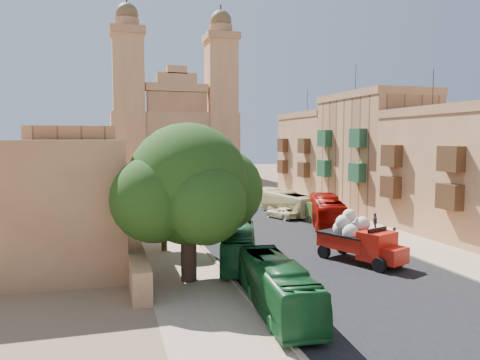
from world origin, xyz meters
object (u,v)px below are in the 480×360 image
car_blue_b (174,185)px  bus_green_south (277,286)px  street_tree_c (141,185)px  street_tree_b (150,192)px  bus_cream_east (288,203)px  car_blue_a (237,225)px  pedestrian_c (375,222)px  red_truck (360,240)px  church (173,135)px  car_cream (282,213)px  car_white_b (216,195)px  pedestrian_a (394,237)px  car_white_a (210,208)px  bus_green_north (239,245)px  ficus_tree (189,188)px  street_tree_d (135,176)px  car_dkblue (174,195)px  street_tree_a (164,201)px  bus_red_east (327,212)px  olive_pickup (312,211)px

car_blue_b → bus_green_south: bearing=-114.6°
street_tree_c → street_tree_b: bearing=-90.0°
bus_cream_east → car_blue_a: size_ratio=2.80×
pedestrian_c → red_truck: bearing=-23.4°
bus_cream_east → street_tree_b: bearing=-4.0°
church → car_cream: 56.15m
car_white_b → pedestrian_a: 32.13m
car_white_a → car_blue_a: bearing=-77.9°
bus_green_north → car_cream: size_ratio=2.12×
ficus_tree → street_tree_d: ficus_tree is taller
bus_green_north → pedestrian_c: bus_green_north is taller
car_dkblue → pedestrian_c: 31.14m
bus_green_south → pedestrian_c: 23.05m
car_white_b → street_tree_c: bearing=22.5°
church → pedestrian_c: bearing=-81.4°
red_truck → bus_green_south: bearing=-140.9°
ficus_tree → street_tree_b: bearing=91.7°
street_tree_a → car_blue_b: (7.01, 44.74, -3.15)m
bus_green_north → car_blue_a: (2.98, 11.21, -0.69)m
car_blue_a → street_tree_b: bearing=140.0°
bus_green_south → bus_red_east: bearing=62.5°
ficus_tree → street_tree_b: 20.14m
street_tree_b → bus_cream_east: size_ratio=0.52×
red_truck → car_dkblue: size_ratio=1.49×
street_tree_c → pedestrian_a: 32.83m
bus_green_north → car_blue_b: (2.60, 49.88, -0.62)m
bus_red_east → car_white_b: size_ratio=2.65×
street_tree_b → car_white_a: (7.16, 4.37, -2.60)m
street_tree_a → bus_cream_east: bearing=40.7°
street_tree_a → red_truck: bearing=-29.7°
street_tree_a → car_blue_b: 45.39m
ficus_tree → bus_green_south: bearing=-62.4°
olive_pickup → bus_green_south: (-12.68, -23.55, 0.25)m
street_tree_c → car_blue_b: bearing=71.3°
street_tree_a → pedestrian_a: size_ratio=3.62×
bus_cream_east → car_white_b: size_ratio=2.28×
car_cream → car_blue_b: bearing=-97.6°
bus_green_north → car_dkblue: bus_green_north is taller
street_tree_a → olive_pickup: 19.17m
street_tree_a → pedestrian_a: street_tree_a is taller
ficus_tree → bus_cream_east: size_ratio=1.01×
car_cream → street_tree_b: bearing=-22.1°
street_tree_d → car_blue_b: street_tree_d is taller
ficus_tree → red_truck: ficus_tree is taller
olive_pickup → street_tree_c: bearing=138.4°
street_tree_c → car_blue_a: street_tree_c is taller
pedestrian_a → bus_green_south: bearing=38.3°
red_truck → pedestrian_a: red_truck is taller
car_white_b → pedestrian_c: size_ratio=2.47×
street_tree_d → bus_green_south: street_tree_d is taller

